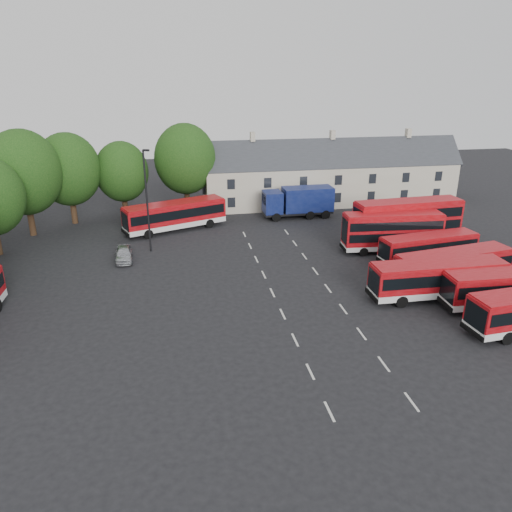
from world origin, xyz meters
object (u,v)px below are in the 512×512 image
Objects in this scene: silver_car at (124,254)px; lamppost at (147,199)px; box_truck at (299,201)px; bus_dd_south at (392,230)px.

silver_car is 0.39× the size of lamppost.
box_truck is at bearing 25.67° from silver_car.
box_truck is 20.96m from lamppost.
lamppost reaches higher than silver_car.
bus_dd_south reaches higher than silver_car.
box_truck is (-6.40, 13.81, -0.20)m from bus_dd_south.
bus_dd_south is 0.97× the size of lamppost.
box_truck is 2.15× the size of silver_car.
silver_car is 6.05m from lamppost.
box_truck is at bearing 27.00° from lamppost.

